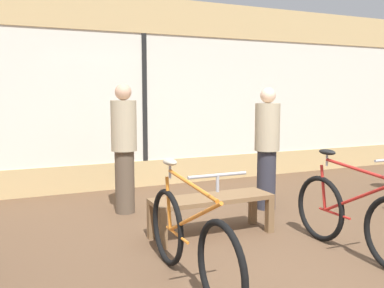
% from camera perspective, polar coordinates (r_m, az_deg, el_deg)
% --- Properties ---
extents(ground_plane, '(24.00, 24.00, 0.00)m').
position_cam_1_polar(ground_plane, '(4.26, 10.46, -15.49)').
color(ground_plane, brown).
extents(shop_back_wall, '(12.00, 0.08, 3.20)m').
position_cam_1_polar(shop_back_wall, '(7.34, -6.41, 6.99)').
color(shop_back_wall, tan).
rests_on(shop_back_wall, ground_plane).
extents(bicycle_left, '(0.46, 1.78, 1.04)m').
position_cam_1_polar(bicycle_left, '(3.63, -0.31, -12.73)').
color(bicycle_left, black).
rests_on(bicycle_left, ground_plane).
extents(bicycle_right, '(0.46, 1.69, 1.04)m').
position_cam_1_polar(bicycle_right, '(4.58, 20.69, -9.07)').
color(bicycle_right, black).
rests_on(bicycle_right, ground_plane).
extents(display_bench, '(1.40, 0.44, 0.45)m').
position_cam_1_polar(display_bench, '(4.87, 2.67, -7.92)').
color(display_bench, brown).
rests_on(display_bench, ground_plane).
extents(customer_near_rack, '(0.41, 0.41, 1.73)m').
position_cam_1_polar(customer_near_rack, '(5.76, -9.04, -0.22)').
color(customer_near_rack, brown).
rests_on(customer_near_rack, ground_plane).
extents(customer_by_window, '(0.44, 0.44, 1.68)m').
position_cam_1_polar(customer_by_window, '(5.97, 9.96, -0.26)').
color(customer_by_window, '#2D2D38').
rests_on(customer_by_window, ground_plane).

